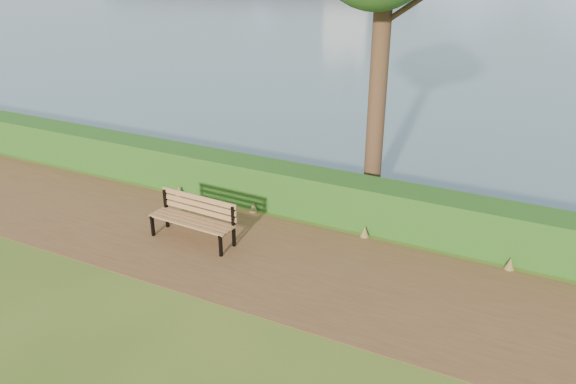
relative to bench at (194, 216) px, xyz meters
The scene contains 4 objects.
ground 1.67m from the bench, 13.72° to the right, with size 140.00×140.00×0.00m, color #3E5718.
path 1.62m from the bench, ahead, with size 40.00×3.40×0.01m, color brown.
hedge 2.70m from the bench, 55.47° to the left, with size 32.00×0.85×1.00m, color #123F12.
bench is the anchor object (origin of this frame).
Camera 1 is at (4.83, -8.04, 5.67)m, focal length 35.00 mm.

